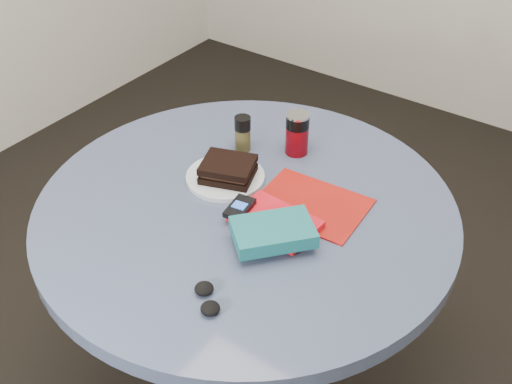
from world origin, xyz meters
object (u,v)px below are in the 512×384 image
Objects in this scene: headphones at (207,298)px; mp3_player at (240,208)px; sandwich at (228,169)px; pepper_grinder at (243,133)px; novel at (273,232)px; table at (246,255)px; soda_can at (297,133)px; magazine at (311,204)px; red_book at (275,221)px; plate at (225,177)px.

mp3_player is at bearing 112.71° from headphones.
sandwich is 0.15m from pepper_grinder.
sandwich is 0.88× the size of novel.
novel reaches higher than table.
table is 0.34m from soda_can.
red_book is at bearing -107.66° from magazine.
pepper_grinder is at bearing -150.35° from soda_can.
sandwich reaches higher than table.
sandwich reaches higher than magazine.
mp3_player reaches higher than headphones.
red_book is 1.09× the size of novel.
red_book is (0.20, -0.08, 0.01)m from plate.
novel is at bearing -29.80° from plate.
novel is at bearing -44.06° from pepper_grinder.
novel is at bearing -31.45° from table.
magazine is 2.57× the size of headphones.
red_book is 2.16× the size of mp3_player.
sandwich is 0.81× the size of red_book.
pepper_grinder reaches higher than headphones.
plate is 0.23m from magazine.
magazine is at bearing 79.41° from red_book.
soda_can is 0.31m from mp3_player.
table is at bearing -27.53° from plate.
novel is (0.22, -0.13, 0.00)m from sandwich.
soda_can is 0.14m from pepper_grinder.
magazine is 0.12m from red_book.
soda_can reaches higher than sandwich.
red_book is at bearing -21.69° from sandwich.
novel reaches higher than magazine.
magazine is at bearing 34.32° from table.
red_book is (0.25, -0.21, -0.04)m from pepper_grinder.
sandwich is 0.14m from mp3_player.
mp3_player is at bearing -162.34° from red_book.
magazine is at bearing -20.13° from pepper_grinder.
headphones is (0.11, -0.25, -0.02)m from mp3_player.
pepper_grinder is (-0.14, 0.19, 0.21)m from table.
table is 5.11× the size of plate.
headphones reaches higher than table.
sandwich reaches higher than plate.
plate is 2.24× the size of mp3_player.
headphones is at bearing -142.07° from novel.
mp3_player is at bearing -55.32° from pepper_grinder.
novel is 1.99× the size of mp3_player.
table is 0.20m from mp3_player.
pepper_grinder is (-0.05, 0.14, 0.02)m from sandwich.
novel reaches higher than red_book.
table is 10.25× the size of pepper_grinder.
table is 8.68× the size of soda_can.
magazine is (0.13, 0.09, 0.17)m from table.
sandwich is 1.57× the size of pepper_grinder.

